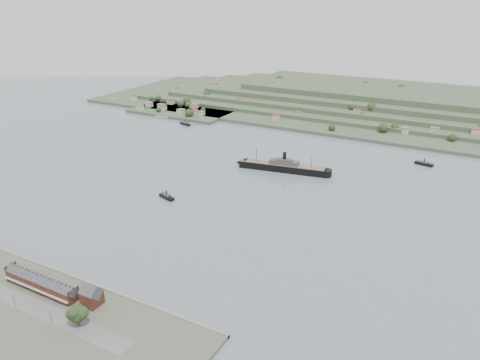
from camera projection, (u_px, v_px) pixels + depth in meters
The scene contains 10 objects.
ground at pixel (206, 197), 416.88m from camera, with size 1400.00×1400.00×0.00m, color slate.
near_shore at pixel (28, 313), 264.75m from camera, with size 220.00×80.00×2.60m.
terrace_row at pixel (41, 283), 282.24m from camera, with size 55.60×9.80×11.07m.
gabled_building at pixel (91, 295), 268.29m from camera, with size 10.40×10.18×14.09m.
far_peninsula at pixel (359, 102), 719.40m from camera, with size 760.00×309.00×30.00m.
steamship at pixel (280, 167), 475.77m from camera, with size 100.37×27.02×24.18m.
tugboat at pixel (167, 197), 412.70m from camera, with size 17.52×9.25×7.62m.
ferry_west at pixel (185, 124), 639.77m from camera, with size 19.36×11.70×7.03m.
ferry_east at pixel (424, 164), 491.98m from camera, with size 19.73×9.02×7.14m.
fig_tree at pixel (77, 314), 250.35m from camera, with size 11.69×10.12×13.04m.
Camera 1 is at (209.94, -319.08, 170.50)m, focal length 35.00 mm.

